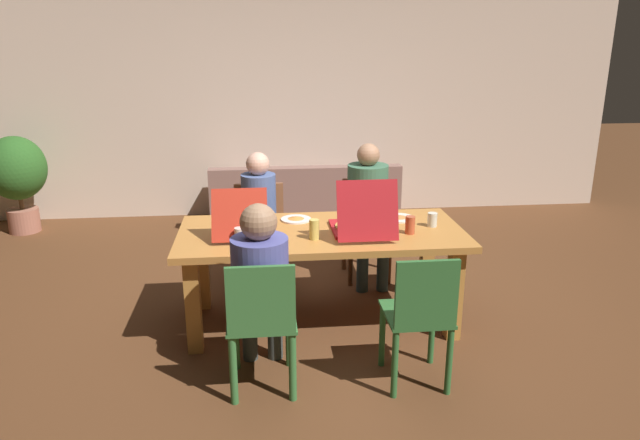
% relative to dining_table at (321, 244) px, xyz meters
% --- Properties ---
extents(ground_plane, '(20.00, 20.00, 0.00)m').
position_rel_dining_table_xyz_m(ground_plane, '(0.00, 0.00, -0.62)').
color(ground_plane, brown).
extents(back_wall, '(7.71, 0.12, 2.81)m').
position_rel_dining_table_xyz_m(back_wall, '(0.00, 3.01, 0.78)').
color(back_wall, beige).
rests_on(back_wall, ground).
extents(dining_table, '(2.06, 0.94, 0.73)m').
position_rel_dining_table_xyz_m(dining_table, '(0.00, 0.00, 0.00)').
color(dining_table, '#BD7936').
rests_on(dining_table, ground).
extents(chair_0, '(0.41, 0.45, 0.87)m').
position_rel_dining_table_xyz_m(chair_0, '(-0.45, -0.87, -0.16)').
color(chair_0, '#367137').
rests_on(chair_0, ground).
extents(person_0, '(0.34, 0.52, 1.16)m').
position_rel_dining_table_xyz_m(person_0, '(-0.45, -0.74, 0.06)').
color(person_0, '#383E3B').
rests_on(person_0, ground).
extents(chair_1, '(0.45, 0.42, 0.84)m').
position_rel_dining_table_xyz_m(chair_1, '(-0.45, 0.91, -0.14)').
color(chair_1, brown).
rests_on(chair_1, ground).
extents(person_1, '(0.29, 0.51, 1.16)m').
position_rel_dining_table_xyz_m(person_1, '(-0.45, 0.75, 0.05)').
color(person_1, '#433C4C').
rests_on(person_1, ground).
extents(chair_2, '(0.40, 0.44, 0.86)m').
position_rel_dining_table_xyz_m(chair_2, '(0.49, 0.92, -0.15)').
color(chair_2, '#552F17').
rests_on(chair_2, ground).
extents(person_2, '(0.35, 0.54, 1.21)m').
position_rel_dining_table_xyz_m(person_2, '(0.49, 0.78, 0.09)').
color(person_2, '#2C424A').
rests_on(person_2, ground).
extents(chair_3, '(0.39, 0.41, 0.87)m').
position_rel_dining_table_xyz_m(chair_3, '(0.49, -0.92, -0.14)').
color(chair_3, '#2D642E').
rests_on(chair_3, ground).
extents(pizza_box_0, '(0.38, 0.58, 0.35)m').
position_rel_dining_table_xyz_m(pizza_box_0, '(-0.58, 0.07, 0.16)').
color(pizza_box_0, '#B22918').
rests_on(pizza_box_0, dining_table).
extents(pizza_box_1, '(0.42, 0.54, 0.42)m').
position_rel_dining_table_xyz_m(pizza_box_1, '(0.28, -0.07, 0.16)').
color(pizza_box_1, red).
rests_on(pizza_box_1, dining_table).
extents(plate_0, '(0.23, 0.23, 0.03)m').
position_rel_dining_table_xyz_m(plate_0, '(-0.17, 0.27, 0.12)').
color(plate_0, white).
rests_on(plate_0, dining_table).
extents(plate_1, '(0.24, 0.24, 0.03)m').
position_rel_dining_table_xyz_m(plate_1, '(0.63, 0.22, 0.12)').
color(plate_1, white).
rests_on(plate_1, dining_table).
extents(drinking_glass_0, '(0.07, 0.07, 0.12)m').
position_rel_dining_table_xyz_m(drinking_glass_0, '(-0.58, -0.27, 0.17)').
color(drinking_glass_0, silver).
rests_on(drinking_glass_0, dining_table).
extents(drinking_glass_1, '(0.07, 0.07, 0.13)m').
position_rel_dining_table_xyz_m(drinking_glass_1, '(0.62, -0.14, 0.17)').
color(drinking_glass_1, '#BC4D2D').
rests_on(drinking_glass_1, dining_table).
extents(drinking_glass_2, '(0.07, 0.07, 0.10)m').
position_rel_dining_table_xyz_m(drinking_glass_2, '(0.82, 0.01, 0.16)').
color(drinking_glass_2, silver).
rests_on(drinking_glass_2, dining_table).
extents(drinking_glass_3, '(0.07, 0.07, 0.14)m').
position_rel_dining_table_xyz_m(drinking_glass_3, '(-0.07, -0.19, 0.18)').
color(drinking_glass_3, '#DEC55A').
rests_on(drinking_glass_3, dining_table).
extents(couch, '(2.08, 0.78, 0.74)m').
position_rel_dining_table_xyz_m(couch, '(0.06, 2.41, -0.35)').
color(couch, '#8C655A').
rests_on(couch, ground).
extents(potted_plant, '(0.63, 0.63, 1.07)m').
position_rel_dining_table_xyz_m(potted_plant, '(-3.05, 2.50, 0.04)').
color(potted_plant, '#AA6853').
rests_on(potted_plant, ground).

